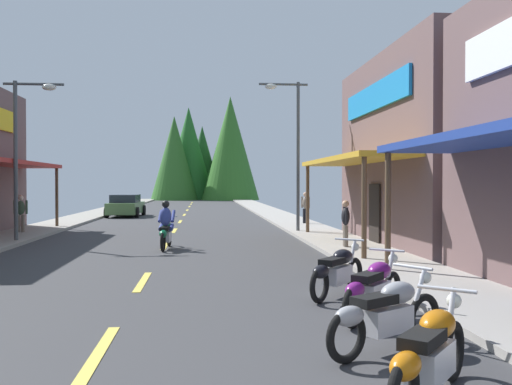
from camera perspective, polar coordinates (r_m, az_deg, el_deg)
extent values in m
cube|color=#38383A|center=(29.00, -7.94, -3.35)|extent=(9.73, 88.72, 0.10)
cube|color=gray|center=(29.87, -19.54, -3.06)|extent=(2.28, 88.72, 0.12)
cube|color=#9E9991|center=(29.34, 3.87, -3.08)|extent=(2.28, 88.72, 0.12)
cube|color=#E0C64C|center=(7.46, -15.79, -15.47)|extent=(0.16, 2.40, 0.01)
cube|color=#E0C64C|center=(12.30, -11.51, -8.93)|extent=(0.16, 2.40, 0.01)
cube|color=#E0C64C|center=(19.14, -9.28, -5.39)|extent=(0.16, 2.40, 0.01)
cube|color=#E0C64C|center=(25.11, -8.34, -3.89)|extent=(0.16, 2.40, 0.01)
cube|color=#E0C64C|center=(30.96, -7.78, -2.98)|extent=(0.16, 2.40, 0.01)
cube|color=#E0C64C|center=(37.67, -7.35, -2.28)|extent=(0.16, 2.40, 0.01)
cube|color=#E0C64C|center=(44.31, -7.05, -1.80)|extent=(0.16, 2.40, 0.01)
cube|color=#E0C64C|center=(51.07, -6.83, -1.44)|extent=(0.16, 2.40, 0.01)
cube|color=#E0C64C|center=(57.18, -6.67, -1.19)|extent=(0.16, 2.40, 0.01)
cube|color=#E0C64C|center=(62.35, -6.56, -1.01)|extent=(0.16, 2.40, 0.01)
cube|color=#B72D28|center=(23.16, -24.42, 2.80)|extent=(1.80, 10.15, 0.16)
cylinder|color=brown|center=(27.62, -19.72, -0.58)|extent=(0.14, 0.14, 2.82)
cube|color=navy|center=(9.90, 24.70, 5.43)|extent=(1.80, 8.33, 0.16)
cylinder|color=brown|center=(13.23, 13.35, -2.12)|extent=(0.14, 0.14, 2.82)
cube|color=brown|center=(20.66, 21.16, 3.99)|extent=(6.73, 9.41, 6.47)
cube|color=gold|center=(19.12, 9.62, 3.29)|extent=(1.80, 8.47, 0.16)
cylinder|color=brown|center=(15.05, 11.01, -1.75)|extent=(0.14, 0.14, 2.82)
cylinder|color=brown|center=(22.90, 5.31, -0.83)|extent=(0.14, 0.14, 2.82)
cube|color=#197FCC|center=(19.56, 12.05, 9.54)|extent=(0.10, 6.59, 0.90)
cube|color=black|center=(19.38, 12.07, -2.22)|extent=(0.08, 1.10, 2.10)
cylinder|color=#474C51|center=(21.27, -23.39, 2.85)|extent=(0.14, 0.14, 5.70)
cylinder|color=#474C51|center=(21.36, -21.80, 10.27)|extent=(2.06, 0.10, 0.10)
ellipsoid|color=silver|center=(21.20, -20.41, 10.08)|extent=(0.50, 0.30, 0.24)
cylinder|color=#474C51|center=(23.57, 4.33, 3.55)|extent=(0.14, 0.14, 6.37)
cylinder|color=#474C51|center=(23.81, 2.81, 11.00)|extent=(2.06, 0.10, 0.10)
ellipsoid|color=silver|center=(23.73, 1.53, 10.79)|extent=(0.50, 0.30, 0.24)
torus|color=black|center=(6.52, 19.51, -15.03)|extent=(0.49, 0.55, 0.64)
cube|color=silver|center=(5.81, 17.48, -16.21)|extent=(0.67, 0.72, 0.32)
ellipsoid|color=#BF660C|center=(5.91, 18.09, -12.70)|extent=(0.61, 0.63, 0.28)
cube|color=black|center=(5.50, 16.70, -14.15)|extent=(0.60, 0.64, 0.12)
ellipsoid|color=#BF660C|center=(5.13, 15.06, -16.78)|extent=(0.47, 0.49, 0.24)
cylinder|color=silver|center=(6.32, 19.21, -12.46)|extent=(0.29, 0.32, 0.71)
cylinder|color=silver|center=(6.13, 18.92, -9.34)|extent=(0.48, 0.42, 0.04)
sphere|color=white|center=(6.43, 19.61, -10.41)|extent=(0.16, 0.16, 0.16)
torus|color=black|center=(7.93, 16.80, -12.14)|extent=(0.59, 0.43, 0.64)
torus|color=black|center=(6.80, 9.24, -14.33)|extent=(0.59, 0.43, 0.64)
cube|color=silver|center=(7.33, 13.33, -12.57)|extent=(0.74, 0.61, 0.32)
ellipsoid|color=#99999E|center=(7.41, 14.32, -9.89)|extent=(0.64, 0.57, 0.28)
cube|color=black|center=(7.08, 12.05, -10.73)|extent=(0.66, 0.56, 0.12)
ellipsoid|color=#99999E|center=(6.78, 9.54, -12.38)|extent=(0.50, 0.44, 0.24)
cylinder|color=silver|center=(7.76, 16.25, -9.94)|extent=(0.35, 0.25, 0.71)
cylinder|color=silver|center=(7.60, 15.73, -7.33)|extent=(0.36, 0.53, 0.04)
sphere|color=white|center=(7.85, 16.95, -8.33)|extent=(0.16, 0.16, 0.16)
torus|color=black|center=(9.72, 13.77, -9.70)|extent=(0.49, 0.55, 0.64)
torus|color=black|center=(8.37, 9.94, -11.43)|extent=(0.49, 0.55, 0.64)
cube|color=silver|center=(9.02, 12.01, -10.01)|extent=(0.67, 0.71, 0.32)
ellipsoid|color=#721972|center=(9.15, 12.51, -7.82)|extent=(0.61, 0.63, 0.28)
cube|color=black|center=(8.74, 11.36, -8.49)|extent=(0.60, 0.64, 0.12)
ellipsoid|color=#721972|center=(8.36, 10.10, -9.82)|extent=(0.47, 0.49, 0.24)
cylinder|color=silver|center=(9.54, 13.49, -7.89)|extent=(0.29, 0.32, 0.71)
cylinder|color=silver|center=(9.38, 13.23, -5.76)|extent=(0.48, 0.42, 0.04)
sphere|color=white|center=(9.66, 13.85, -6.58)|extent=(0.16, 0.16, 0.16)
torus|color=black|center=(11.31, 10.04, -8.19)|extent=(0.48, 0.56, 0.64)
torus|color=black|center=(9.97, 6.52, -9.41)|extent=(0.48, 0.56, 0.64)
cube|color=silver|center=(10.62, 8.40, -8.34)|extent=(0.66, 0.72, 0.32)
ellipsoid|color=black|center=(10.75, 8.86, -6.50)|extent=(0.60, 0.64, 0.28)
cube|color=black|center=(10.36, 7.80, -7.01)|extent=(0.60, 0.64, 0.12)
ellipsoid|color=black|center=(9.98, 6.66, -8.06)|extent=(0.46, 0.49, 0.24)
cylinder|color=silver|center=(11.14, 9.78, -6.61)|extent=(0.28, 0.33, 0.71)
cylinder|color=silver|center=(10.99, 9.53, -4.77)|extent=(0.49, 0.41, 0.04)
sphere|color=white|center=(11.26, 10.11, -5.50)|extent=(0.16, 0.16, 0.16)
torus|color=black|center=(18.93, -8.87, -4.50)|extent=(0.14, 0.65, 0.64)
torus|color=black|center=(17.45, -9.51, -4.97)|extent=(0.14, 0.65, 0.64)
cube|color=silver|center=(18.18, -9.18, -4.48)|extent=(0.33, 0.72, 0.32)
ellipsoid|color=#0C5933|center=(18.35, -9.10, -3.42)|extent=(0.36, 0.58, 0.28)
cube|color=black|center=(17.91, -9.29, -3.66)|extent=(0.32, 0.62, 0.12)
ellipsoid|color=#0C5933|center=(17.48, -9.49, -4.20)|extent=(0.27, 0.46, 0.24)
cylinder|color=silver|center=(18.77, -8.93, -3.54)|extent=(0.08, 0.37, 0.71)
cylinder|color=silver|center=(18.63, -8.98, -2.43)|extent=(0.60, 0.08, 0.04)
sphere|color=white|center=(18.92, -8.87, -2.90)|extent=(0.16, 0.16, 0.16)
ellipsoid|color=#333F8C|center=(17.99, -9.25, -2.46)|extent=(0.40, 0.40, 0.64)
sphere|color=black|center=(18.02, -9.23, -1.18)|extent=(0.24, 0.24, 0.24)
cylinder|color=#333F8C|center=(18.20, -9.67, -3.52)|extent=(0.17, 0.43, 0.24)
cylinder|color=#333F8C|center=(18.31, -9.77, -2.40)|extent=(0.13, 0.51, 0.40)
cylinder|color=#333F8C|center=(18.16, -8.67, -3.53)|extent=(0.17, 0.43, 0.24)
cylinder|color=#333F8C|center=(18.26, -8.47, -2.41)|extent=(0.13, 0.51, 0.40)
cylinder|color=black|center=(27.99, 4.95, -2.53)|extent=(0.14, 0.14, 0.84)
cylinder|color=black|center=(27.87, 5.22, -2.55)|extent=(0.14, 0.14, 0.84)
ellipsoid|color=#726659|center=(27.89, 5.09, -1.06)|extent=(0.42, 0.44, 0.60)
cylinder|color=#726659|center=(28.06, 4.73, -0.99)|extent=(0.09, 0.09, 0.57)
cylinder|color=#726659|center=(27.73, 5.44, -1.01)|extent=(0.09, 0.09, 0.57)
sphere|color=tan|center=(27.88, 5.09, -0.19)|extent=(0.23, 0.23, 0.23)
cylinder|color=#726659|center=(24.76, -23.14, -3.08)|extent=(0.14, 0.14, 0.82)
cylinder|color=#726659|center=(24.70, -22.75, -3.08)|extent=(0.14, 0.14, 0.82)
ellipsoid|color=#3F593F|center=(24.69, -22.96, -1.45)|extent=(0.37, 0.27, 0.58)
cylinder|color=#3F593F|center=(24.77, -23.48, -1.38)|extent=(0.09, 0.09, 0.55)
cylinder|color=#3F593F|center=(24.61, -22.43, -1.39)|extent=(0.09, 0.09, 0.55)
sphere|color=beige|center=(24.68, -22.96, -0.49)|extent=(0.22, 0.22, 0.22)
cylinder|color=#726659|center=(17.90, 9.10, -4.58)|extent=(0.14, 0.14, 0.79)
cylinder|color=#726659|center=(17.73, 9.19, -4.63)|extent=(0.14, 0.14, 0.79)
ellipsoid|color=black|center=(17.76, 9.15, -2.43)|extent=(0.29, 0.38, 0.56)
cylinder|color=black|center=(18.00, 9.02, -2.30)|extent=(0.09, 0.09, 0.53)
cylinder|color=black|center=(17.53, 9.28, -2.39)|extent=(0.09, 0.09, 0.53)
sphere|color=tan|center=(17.74, 9.15, -1.15)|extent=(0.21, 0.21, 0.21)
cube|color=#4C723F|center=(36.54, -13.18, -1.54)|extent=(1.95, 4.36, 0.70)
cube|color=#262D38|center=(36.37, -13.23, -0.69)|extent=(1.68, 2.26, 0.60)
cylinder|color=black|center=(38.14, -14.17, -1.78)|extent=(0.24, 0.67, 0.66)
cylinder|color=black|center=(37.83, -11.43, -1.79)|extent=(0.24, 0.67, 0.66)
cylinder|color=black|center=(35.30, -15.06, -1.99)|extent=(0.24, 0.67, 0.66)
cylinder|color=black|center=(34.97, -12.10, -2.01)|extent=(0.24, 0.67, 0.66)
cone|color=#2D5323|center=(78.02, -1.80, 2.79)|extent=(5.20, 5.20, 9.29)
cone|color=#2B5E23|center=(77.01, -2.81, 4.07)|extent=(7.10, 7.10, 12.68)
cone|color=#214F23|center=(77.99, -5.53, 3.09)|extent=(5.67, 5.67, 10.12)
cone|color=#216023|center=(75.08, -6.91, 4.01)|extent=(6.90, 6.90, 12.32)
cone|color=#2C6123|center=(72.16, -8.36, 3.51)|extent=(6.02, 6.02, 10.76)
cone|color=#2E6723|center=(71.71, -2.64, 4.55)|extent=(7.45, 7.45, 13.30)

